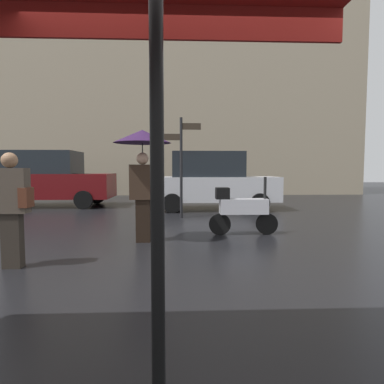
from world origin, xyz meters
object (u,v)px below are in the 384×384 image
parked_car_right (211,181)px  street_signpost (181,157)px  pedestrian_with_umbrella (142,153)px  pedestrian_with_bag (12,203)px  parked_car_left (48,179)px  parked_scooter (241,209)px

parked_car_right → street_signpost: bearing=62.3°
pedestrian_with_umbrella → pedestrian_with_bag: pedestrian_with_umbrella is taller
pedestrian_with_umbrella → parked_car_left: bearing=171.1°
parked_car_right → pedestrian_with_umbrella: bearing=71.4°
parked_car_left → parked_car_right: 6.13m
pedestrian_with_umbrella → street_signpost: bearing=122.7°
pedestrian_with_umbrella → parked_scooter: size_ratio=1.45×
parked_scooter → parked_car_left: parked_car_left is taller
parked_scooter → street_signpost: (-1.25, 2.47, 1.18)m
pedestrian_with_umbrella → street_signpost: street_signpost is taller
parked_scooter → parked_car_left: size_ratio=0.32×
pedestrian_with_umbrella → parked_scooter: pedestrian_with_umbrella is taller
pedestrian_with_umbrella → parked_scooter: bearing=63.2°
pedestrian_with_umbrella → pedestrian_with_bag: size_ratio=1.31×
pedestrian_with_umbrella → parked_car_right: pedestrian_with_umbrella is taller
parked_scooter → parked_car_left: (-6.20, 5.54, 0.47)m
parked_scooter → parked_car_right: (-0.19, 4.36, 0.43)m
pedestrian_with_umbrella → parked_car_left: (-4.19, 6.14, -0.67)m
pedestrian_with_umbrella → parked_car_left: size_ratio=0.47×
pedestrian_with_bag → parked_scooter: pedestrian_with_bag is taller
pedestrian_with_bag → street_signpost: (2.43, 4.63, 0.81)m
parked_car_left → street_signpost: size_ratio=1.61×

